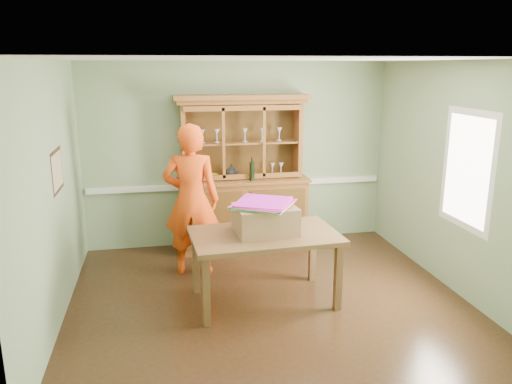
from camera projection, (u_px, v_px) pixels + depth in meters
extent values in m
plane|color=#412514|center=(267.00, 298.00, 5.83)|extent=(4.50, 4.50, 0.00)
plane|color=white|center=(268.00, 59.00, 5.17)|extent=(4.50, 4.50, 0.00)
plane|color=#87A37A|center=(238.00, 155.00, 7.40)|extent=(4.50, 0.00, 4.50)
plane|color=#87A37A|center=(52.00, 196.00, 5.07)|extent=(0.00, 4.00, 4.00)
plane|color=#87A37A|center=(452.00, 177.00, 5.93)|extent=(0.00, 4.00, 4.00)
plane|color=#87A37A|center=(328.00, 250.00, 3.60)|extent=(4.50, 0.00, 4.50)
cube|color=white|center=(239.00, 185.00, 7.49)|extent=(4.41, 0.05, 0.08)
cube|color=#362215|center=(58.00, 171.00, 5.31)|extent=(0.03, 0.60, 0.46)
cube|color=tan|center=(58.00, 171.00, 5.31)|extent=(0.01, 0.52, 0.38)
cube|color=white|center=(467.00, 170.00, 5.60)|extent=(0.03, 0.96, 1.36)
cube|color=white|center=(466.00, 170.00, 5.60)|extent=(0.01, 0.80, 1.20)
cube|color=brown|center=(243.00, 214.00, 7.35)|extent=(1.83, 0.56, 1.01)
cube|color=brown|center=(243.00, 180.00, 7.21)|extent=(1.89, 0.62, 0.04)
cube|color=brown|center=(240.00, 139.00, 7.33)|extent=(1.72, 0.04, 1.06)
cube|color=brown|center=(183.00, 142.00, 7.00)|extent=(0.06, 0.39, 1.06)
cube|color=brown|center=(297.00, 139.00, 7.32)|extent=(0.06, 0.39, 1.06)
cube|color=brown|center=(241.00, 101.00, 7.02)|extent=(1.83, 0.45, 0.06)
cube|color=brown|center=(241.00, 97.00, 6.99)|extent=(1.91, 0.49, 0.06)
cube|color=brown|center=(242.00, 142.00, 7.17)|extent=(1.60, 0.33, 0.03)
imported|color=#B2B2B7|center=(231.00, 171.00, 7.24)|extent=(0.19, 0.19, 0.19)
imported|color=gold|center=(211.00, 176.00, 7.20)|extent=(0.22, 0.22, 0.05)
cylinder|color=black|center=(252.00, 169.00, 7.02)|extent=(0.07, 0.07, 0.32)
cube|color=brown|center=(265.00, 236.00, 5.58)|extent=(1.68, 1.06, 0.05)
cube|color=brown|center=(206.00, 292.00, 5.13)|extent=(0.08, 0.08, 0.76)
cube|color=brown|center=(196.00, 262.00, 5.88)|extent=(0.08, 0.08, 0.76)
cube|color=brown|center=(338.00, 277.00, 5.47)|extent=(0.08, 0.08, 0.76)
cube|color=brown|center=(312.00, 252.00, 6.23)|extent=(0.08, 0.08, 0.76)
cube|color=#91664A|center=(265.00, 219.00, 5.56)|extent=(0.70, 0.57, 0.31)
cube|color=#C1E61D|center=(263.00, 206.00, 5.51)|extent=(0.77, 0.77, 0.01)
cube|color=green|center=(263.00, 205.00, 5.51)|extent=(0.77, 0.77, 0.01)
cube|color=#2D85D6|center=(263.00, 204.00, 5.51)|extent=(0.77, 0.77, 0.01)
cube|color=#E16A81|center=(263.00, 204.00, 5.51)|extent=(0.77, 0.77, 0.01)
cube|color=#CB1FAC|center=(263.00, 203.00, 5.50)|extent=(0.77, 0.77, 0.01)
cube|color=#E923D4|center=(263.00, 202.00, 5.50)|extent=(0.77, 0.77, 0.01)
imported|color=#F5490F|center=(191.00, 200.00, 6.33)|extent=(0.78, 0.58, 1.96)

